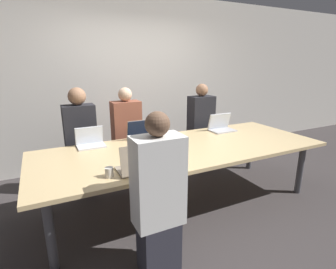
# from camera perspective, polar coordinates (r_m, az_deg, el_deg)

# --- Properties ---
(ground_plane) EXTENTS (24.00, 24.00, 0.00)m
(ground_plane) POSITION_cam_1_polar(r_m,az_deg,el_deg) (3.45, 3.15, -14.46)
(ground_plane) COLOR #383333
(curtain_wall) EXTENTS (12.00, 0.06, 2.80)m
(curtain_wall) POSITION_cam_1_polar(r_m,az_deg,el_deg) (4.62, -7.67, 11.49)
(curtain_wall) COLOR beige
(curtain_wall) RESTS_ON ground_plane
(conference_table) EXTENTS (3.43, 1.30, 0.74)m
(conference_table) POSITION_cam_1_polar(r_m,az_deg,el_deg) (3.16, 3.33, -3.66)
(conference_table) COLOR #D6B77F
(conference_table) RESTS_ON ground_plane
(laptop_far_right) EXTENTS (0.36, 0.25, 0.25)m
(laptop_far_right) POSITION_cam_1_polar(r_m,az_deg,el_deg) (3.93, 11.47, 1.88)
(laptop_far_right) COLOR #B7B7BC
(laptop_far_right) RESTS_ON conference_table
(person_far_right) EXTENTS (0.40, 0.24, 1.39)m
(person_far_right) POSITION_cam_1_polar(r_m,az_deg,el_deg) (4.35, 7.12, 1.49)
(person_far_right) COLOR #2D2D38
(person_far_right) RESTS_ON ground_plane
(laptop_far_midleft) EXTENTS (0.32, 0.26, 0.26)m
(laptop_far_midleft) POSITION_cam_1_polar(r_m,az_deg,el_deg) (3.39, -6.02, -0.06)
(laptop_far_midleft) COLOR gray
(laptop_far_midleft) RESTS_ON conference_table
(person_far_midleft) EXTENTS (0.40, 0.24, 1.38)m
(person_far_midleft) POSITION_cam_1_polar(r_m,az_deg,el_deg) (3.83, -8.93, -0.59)
(person_far_midleft) COLOR #2D2D38
(person_far_midleft) RESTS_ON ground_plane
(cup_far_midleft) EXTENTS (0.09, 0.09, 0.09)m
(cup_far_midleft) POSITION_cam_1_polar(r_m,az_deg,el_deg) (3.48, -1.94, -0.05)
(cup_far_midleft) COLOR brown
(cup_far_midleft) RESTS_ON conference_table
(laptop_far_left) EXTENTS (0.33, 0.22, 0.23)m
(laptop_far_left) POSITION_cam_1_polar(r_m,az_deg,el_deg) (3.29, -16.56, -1.30)
(laptop_far_left) COLOR silver
(laptop_far_left) RESTS_ON conference_table
(person_far_left) EXTENTS (0.40, 0.24, 1.41)m
(person_far_left) POSITION_cam_1_polar(r_m,az_deg,el_deg) (3.67, -18.37, -1.61)
(person_far_left) COLOR #2D2D38
(person_far_left) RESTS_ON ground_plane
(laptop_near_left) EXTENTS (0.34, 0.28, 0.28)m
(laptop_near_left) POSITION_cam_1_polar(r_m,az_deg,el_deg) (2.43, -6.80, -6.52)
(laptop_near_left) COLOR gray
(laptop_near_left) RESTS_ON conference_table
(person_near_left) EXTENTS (0.40, 0.24, 1.38)m
(person_near_left) POSITION_cam_1_polar(r_m,az_deg,el_deg) (2.16, -2.13, -13.83)
(person_near_left) COLOR #2D2D38
(person_near_left) RESTS_ON ground_plane
(cup_near_left) EXTENTS (0.07, 0.07, 0.09)m
(cup_near_left) POSITION_cam_1_polar(r_m,az_deg,el_deg) (2.39, -12.66, -8.04)
(cup_near_left) COLOR white
(cup_near_left) RESTS_ON conference_table
(bottle_near_left) EXTENTS (0.07, 0.07, 0.23)m
(bottle_near_left) POSITION_cam_1_polar(r_m,az_deg,el_deg) (2.67, -2.51, -3.89)
(bottle_near_left) COLOR black
(bottle_near_left) RESTS_ON conference_table
(stapler) EXTENTS (0.06, 0.15, 0.05)m
(stapler) POSITION_cam_1_polar(r_m,az_deg,el_deg) (3.07, 2.72, -2.65)
(stapler) COLOR black
(stapler) RESTS_ON conference_table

